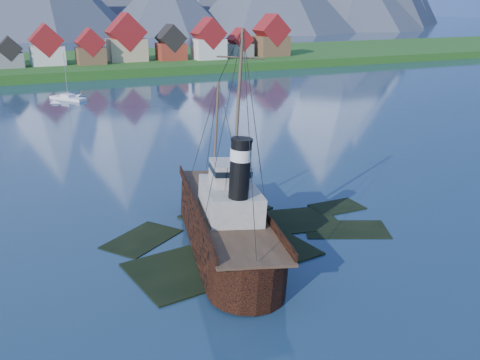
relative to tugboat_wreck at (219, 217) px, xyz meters
name	(u,v)px	position (x,y,z in m)	size (l,w,h in m)	color
ground	(243,246)	(1.95, -1.80, -2.87)	(1400.00, 1400.00, 0.00)	#1A3148
shoal	(250,238)	(3.73, 0.35, -3.22)	(31.71, 21.24, 1.14)	black
shore_bank	(50,68)	(1.95, 168.20, -2.87)	(600.00, 80.00, 3.20)	#1F4413
seawall	(64,81)	(1.95, 130.20, -2.87)	(600.00, 2.50, 2.00)	#3F3D38
tugboat_wreck	(219,217)	(0.00, 0.00, 0.00)	(6.68, 28.80, 22.82)	black
sailboat_e	(68,99)	(-1.78, 94.98, -2.60)	(8.30, 10.29, 12.39)	silver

